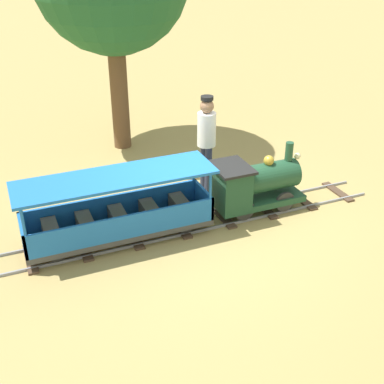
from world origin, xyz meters
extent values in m
plane|color=#A38C51|center=(0.00, 0.00, 0.00)|extent=(60.00, 60.00, 0.00)
cube|color=gray|center=(-0.23, -0.31, 0.02)|extent=(0.03, 6.40, 0.04)
cube|color=gray|center=(0.23, -0.31, 0.02)|extent=(0.03, 6.40, 0.04)
cube|color=#4C3828|center=(0.00, -2.44, 0.01)|extent=(0.71, 0.14, 0.03)
cube|color=#4C3828|center=(0.00, -1.73, 0.01)|extent=(0.71, 0.14, 0.03)
cube|color=#4C3828|center=(0.00, -1.02, 0.01)|extent=(0.71, 0.14, 0.03)
cube|color=#4C3828|center=(0.00, -0.31, 0.01)|extent=(0.71, 0.14, 0.03)
cube|color=#4C3828|center=(0.00, 0.40, 0.01)|extent=(0.71, 0.14, 0.03)
cube|color=#4C3828|center=(0.00, 1.11, 0.01)|extent=(0.71, 0.14, 0.03)
cube|color=#4C3828|center=(0.00, 1.82, 0.01)|extent=(0.71, 0.14, 0.03)
cube|color=#4C3828|center=(0.00, 2.53, 0.01)|extent=(0.71, 0.14, 0.03)
cube|color=#1E472D|center=(0.00, 0.99, 0.21)|extent=(0.59, 1.40, 0.10)
cylinder|color=#1E472D|center=(0.00, 1.19, 0.56)|extent=(0.44, 0.85, 0.44)
cylinder|color=#B7932D|center=(0.00, 1.61, 0.56)|extent=(0.37, 0.02, 0.37)
cylinder|color=#1E472D|center=(0.00, 1.49, 0.92)|extent=(0.12, 0.12, 0.29)
sphere|color=#B7932D|center=(0.00, 1.14, 0.83)|extent=(0.16, 0.16, 0.16)
cube|color=#1E472D|center=(0.00, 0.51, 0.54)|extent=(0.59, 0.45, 0.55)
cube|color=black|center=(0.00, 0.51, 0.83)|extent=(0.67, 0.53, 0.04)
sphere|color=#F2EAB2|center=(0.00, 1.64, 0.82)|extent=(0.10, 0.10, 0.10)
cylinder|color=#2D2D2D|center=(-0.23, 1.34, 0.20)|extent=(0.05, 0.32, 0.32)
cylinder|color=#2D2D2D|center=(0.23, 1.34, 0.20)|extent=(0.05, 0.32, 0.32)
cylinder|color=#2D2D2D|center=(-0.23, 0.64, 0.20)|extent=(0.05, 0.32, 0.32)
cylinder|color=#2D2D2D|center=(0.23, 0.64, 0.20)|extent=(0.05, 0.32, 0.32)
cube|color=#3F3F3F|center=(0.00, -1.21, 0.18)|extent=(0.67, 2.60, 0.08)
cube|color=blue|center=(-0.31, -1.21, 0.40)|extent=(0.04, 2.60, 0.35)
cube|color=blue|center=(0.31, -1.21, 0.40)|extent=(0.04, 2.60, 0.35)
cube|color=blue|center=(0.00, 0.07, 0.40)|extent=(0.67, 0.04, 0.35)
cube|color=blue|center=(0.00, -2.49, 0.40)|extent=(0.67, 0.04, 0.35)
cylinder|color=blue|center=(-0.30, 0.04, 0.59)|extent=(0.04, 0.04, 0.75)
cylinder|color=blue|center=(0.30, 0.04, 0.59)|extent=(0.04, 0.04, 0.75)
cylinder|color=blue|center=(-0.30, -2.46, 0.59)|extent=(0.04, 0.04, 0.75)
cylinder|color=blue|center=(0.30, -2.46, 0.59)|extent=(0.04, 0.04, 0.75)
cube|color=blue|center=(0.00, -1.21, 0.99)|extent=(0.77, 2.70, 0.04)
cube|color=brown|center=(0.00, -2.13, 0.34)|extent=(0.51, 0.20, 0.24)
cube|color=brown|center=(0.00, -1.67, 0.34)|extent=(0.51, 0.20, 0.24)
cube|color=brown|center=(0.00, -1.21, 0.34)|extent=(0.51, 0.20, 0.24)
cube|color=brown|center=(0.00, -0.75, 0.34)|extent=(0.51, 0.20, 0.24)
cube|color=brown|center=(0.00, -0.29, 0.34)|extent=(0.51, 0.20, 0.24)
cylinder|color=#262626|center=(-0.23, -0.30, 0.16)|extent=(0.04, 0.24, 0.24)
cylinder|color=#262626|center=(0.23, -0.30, 0.16)|extent=(0.04, 0.24, 0.24)
cylinder|color=#262626|center=(-0.23, -2.12, 0.16)|extent=(0.04, 0.24, 0.24)
cylinder|color=#262626|center=(0.23, -2.12, 0.16)|extent=(0.04, 0.24, 0.24)
cylinder|color=#282D47|center=(-1.06, 0.55, 0.40)|extent=(0.12, 0.12, 0.80)
cylinder|color=#282D47|center=(-0.88, 0.55, 0.40)|extent=(0.12, 0.12, 0.80)
cylinder|color=white|center=(-0.97, 0.55, 1.08)|extent=(0.30, 0.30, 0.55)
sphere|color=#936B4C|center=(-0.97, 0.55, 1.46)|extent=(0.22, 0.22, 0.22)
cylinder|color=black|center=(-0.97, 0.55, 1.59)|extent=(0.20, 0.20, 0.06)
cylinder|color=brown|center=(-3.35, -0.24, 1.13)|extent=(0.34, 0.34, 2.25)
camera|label=1|loc=(5.86, -2.55, 3.92)|focal=46.66mm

